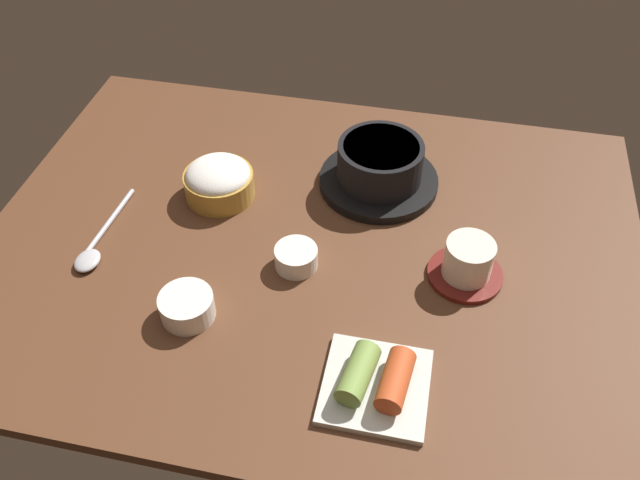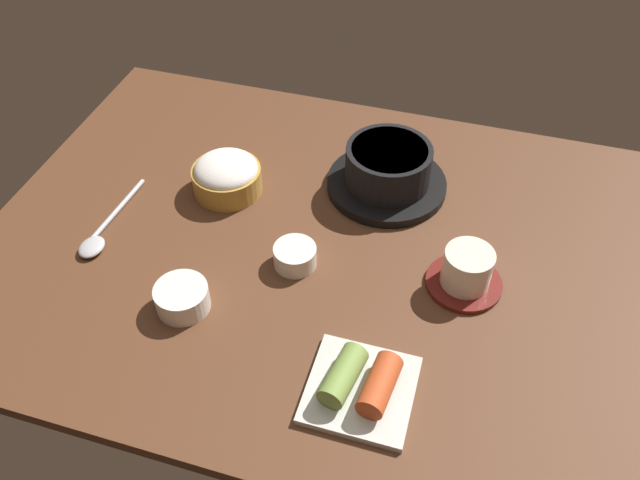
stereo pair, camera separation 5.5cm
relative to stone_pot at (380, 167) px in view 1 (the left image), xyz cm
name	(u,v)px [view 1 (the left image)]	position (x,y,z in cm)	size (l,w,h in cm)	color
dining_table	(310,247)	(-8.22, -15.67, -4.69)	(100.00, 76.00, 2.00)	#56331E
stone_pot	(380,167)	(0.00, 0.00, 0.00)	(19.71, 19.71, 8.07)	black
rice_bowl	(219,180)	(-24.99, -7.95, -0.60)	(11.30, 11.30, 6.28)	#B78C38
tea_cup_with_saucer	(468,262)	(15.27, -17.63, -0.74)	(10.94, 10.94, 6.51)	maroon
banchan_cup_center	(296,257)	(-9.18, -20.57, -1.95)	(6.35, 6.35, 3.24)	white
kimchi_plate	(376,381)	(5.38, -38.94, -2.01)	(13.20, 13.20, 4.49)	silver
side_bowl_near	(187,306)	(-21.56, -32.70, -1.73)	(7.52, 7.52, 3.66)	white
spoon	(94,248)	(-39.56, -24.06, -3.08)	(3.60, 18.69, 1.35)	#B7B7BC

